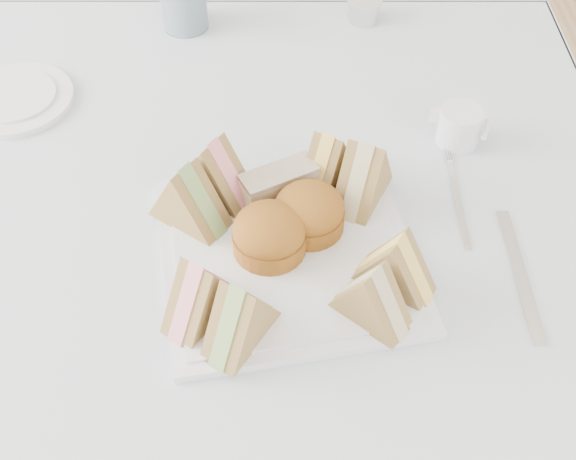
{
  "coord_description": "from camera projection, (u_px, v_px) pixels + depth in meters",
  "views": [
    {
      "loc": [
        0.05,
        -0.65,
        1.43
      ],
      "look_at": [
        0.05,
        -0.08,
        0.8
      ],
      "focal_mm": 45.0,
      "sensor_mm": 36.0,
      "label": 1
    }
  ],
  "objects": [
    {
      "name": "floor",
      "position": [
        264.0,
        455.0,
        1.5
      ],
      "size": [
        4.0,
        4.0,
        0.0
      ],
      "primitive_type": "plane",
      "color": "#9E7751",
      "rests_on": "ground"
    },
    {
      "name": "table",
      "position": [
        259.0,
        361.0,
        1.22
      ],
      "size": [
        0.9,
        0.9,
        0.74
      ],
      "primitive_type": "cube",
      "color": "brown",
      "rests_on": "floor"
    },
    {
      "name": "tablecloth",
      "position": [
        251.0,
        210.0,
        0.95
      ],
      "size": [
        1.02,
        1.02,
        0.01
      ],
      "primitive_type": "cube",
      "color": "silver",
      "rests_on": "table"
    },
    {
      "name": "serving_plate",
      "position": [
        288.0,
        254.0,
        0.88
      ],
      "size": [
        0.35,
        0.35,
        0.01
      ],
      "primitive_type": "cube",
      "rotation": [
        0.0,
        0.0,
        0.19
      ],
      "color": "silver",
      "rests_on": "tablecloth"
    },
    {
      "name": "sandwich_fl_a",
      "position": [
        200.0,
        290.0,
        0.78
      ],
      "size": [
        0.09,
        0.11,
        0.09
      ],
      "primitive_type": null,
      "rotation": [
        0.0,
        0.0,
        0.94
      ],
      "color": "#987348",
      "rests_on": "serving_plate"
    },
    {
      "name": "sandwich_fl_b",
      "position": [
        240.0,
        313.0,
        0.76
      ],
      "size": [
        0.09,
        0.11,
        0.09
      ],
      "primitive_type": null,
      "rotation": [
        0.0,
        0.0,
        1.01
      ],
      "color": "#987348",
      "rests_on": "serving_plate"
    },
    {
      "name": "sandwich_fr_a",
      "position": [
        396.0,
        262.0,
        0.81
      ],
      "size": [
        0.1,
        0.09,
        0.08
      ],
      "primitive_type": null,
      "rotation": [
        0.0,
        0.0,
        -0.56
      ],
      "color": "#987348",
      "rests_on": "serving_plate"
    },
    {
      "name": "sandwich_fr_b",
      "position": [
        372.0,
        294.0,
        0.78
      ],
      "size": [
        0.1,
        0.09,
        0.08
      ],
      "primitive_type": null,
      "rotation": [
        0.0,
        0.0,
        -0.69
      ],
      "color": "#987348",
      "rests_on": "serving_plate"
    },
    {
      "name": "sandwich_bl_a",
      "position": [
        188.0,
        194.0,
        0.88
      ],
      "size": [
        0.11,
        0.1,
        0.09
      ],
      "primitive_type": null,
      "rotation": [
        0.0,
        0.0,
        2.53
      ],
      "color": "#987348",
      "rests_on": "serving_plate"
    },
    {
      "name": "sandwich_bl_b",
      "position": [
        215.0,
        169.0,
        0.91
      ],
      "size": [
        0.11,
        0.1,
        0.09
      ],
      "primitive_type": null,
      "rotation": [
        0.0,
        0.0,
        2.56
      ],
      "color": "#987348",
      "rests_on": "serving_plate"
    },
    {
      "name": "sandwich_br_a",
      "position": [
        364.0,
        171.0,
        0.9
      ],
      "size": [
        0.09,
        0.12,
        0.09
      ],
      "primitive_type": null,
      "rotation": [
        0.0,
        0.0,
        -2.01
      ],
      "color": "#987348",
      "rests_on": "serving_plate"
    },
    {
      "name": "sandwich_br_b",
      "position": [
        328.0,
        158.0,
        0.93
      ],
      "size": [
        0.08,
        0.1,
        0.08
      ],
      "primitive_type": null,
      "rotation": [
        0.0,
        0.0,
        -2.1
      ],
      "color": "#987348",
      "rests_on": "serving_plate"
    },
    {
      "name": "scone_left",
      "position": [
        269.0,
        234.0,
        0.86
      ],
      "size": [
        0.09,
        0.09,
        0.06
      ],
      "primitive_type": "cylinder",
      "rotation": [
        0.0,
        0.0,
        0.04
      ],
      "color": "brown",
      "rests_on": "serving_plate"
    },
    {
      "name": "scone_right",
      "position": [
        309.0,
        212.0,
        0.88
      ],
      "size": [
        0.12,
        0.12,
        0.06
      ],
      "primitive_type": "cylinder",
      "rotation": [
        0.0,
        0.0,
        0.39
      ],
      "color": "brown",
      "rests_on": "serving_plate"
    },
    {
      "name": "pastry_slice",
      "position": [
        279.0,
        185.0,
        0.92
      ],
      "size": [
        0.11,
        0.08,
        0.05
      ],
      "primitive_type": "cube",
      "rotation": [
        0.0,
        0.0,
        0.49
      ],
      "color": "beige",
      "rests_on": "serving_plate"
    },
    {
      "name": "side_plate",
      "position": [
        14.0,
        100.0,
        1.09
      ],
      "size": [
        0.21,
        0.21,
        0.01
      ],
      "primitive_type": "cylinder",
      "rotation": [
        0.0,
        0.0,
        0.22
      ],
      "color": "silver",
      "rests_on": "tablecloth"
    },
    {
      "name": "tea_strainer",
      "position": [
        364.0,
        11.0,
        1.23
      ],
      "size": [
        0.06,
        0.06,
        0.03
      ],
      "primitive_type": "cylinder",
      "rotation": [
        0.0,
        0.0,
        -0.0
      ],
      "color": "silver",
      "rests_on": "tablecloth"
    },
    {
      "name": "knife",
      "position": [
        520.0,
        273.0,
        0.87
      ],
      "size": [
        0.02,
        0.2,
        0.0
      ],
      "primitive_type": "cube",
      "rotation": [
        0.0,
        0.0,
        0.01
      ],
      "color": "silver",
      "rests_on": "tablecloth"
    },
    {
      "name": "fork",
      "position": [
        458.0,
        203.0,
        0.95
      ],
      "size": [
        0.01,
        0.16,
        0.0
      ],
      "primitive_type": "cube",
      "rotation": [
        0.0,
        0.0,
        -0.01
      ],
      "color": "silver",
      "rests_on": "tablecloth"
    },
    {
      "name": "creamer_jug",
      "position": [
        459.0,
        126.0,
        1.01
      ],
      "size": [
        0.08,
        0.08,
        0.05
      ],
      "primitive_type": "cylinder",
      "rotation": [
        0.0,
        0.0,
        -0.34
      ],
      "color": "silver",
      "rests_on": "tablecloth"
    }
  ]
}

